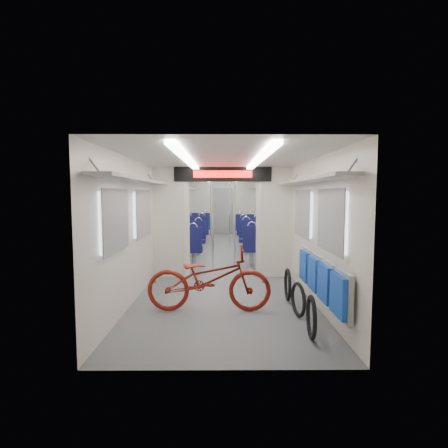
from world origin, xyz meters
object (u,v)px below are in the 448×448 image
seat_bay_far_right (248,227)px  stanchion_near_right (235,219)px  flip_bench (321,278)px  stanchion_far_left (210,213)px  stanchion_near_left (213,220)px  seat_bay_near_left (187,240)px  seat_bay_far_left (197,226)px  stanchion_far_right (230,213)px  bike_hoop_c (288,286)px  bicycle (209,279)px  bike_hoop_a (311,319)px  seat_bay_near_right (257,239)px  bike_hoop_b (298,301)px

seat_bay_far_right → stanchion_near_right: (-0.65, -4.51, 0.62)m
flip_bench → stanchion_far_left: stanchion_far_left is taller
seat_bay_far_right → stanchion_near_left: bearing=-104.0°
flip_bench → seat_bay_far_right: (-0.42, 7.93, -0.05)m
seat_bay_near_left → seat_bay_far_left: (0.00, 3.78, 0.02)m
stanchion_far_left → stanchion_far_right: (0.61, 0.34, 0.00)m
stanchion_far_left → flip_bench: bearing=-74.2°
flip_bench → seat_bay_far_left: (-2.29, 8.19, -0.03)m
bike_hoop_c → seat_bay_far_left: (-1.99, 7.35, 0.30)m
stanchion_near_left → stanchion_far_left: (-0.15, 2.84, 0.00)m
bike_hoop_c → bicycle: bearing=-159.2°
seat_bay_far_right → stanchion_near_right: 4.60m
bike_hoop_c → stanchion_near_left: size_ratio=0.23×
flip_bench → stanchion_near_right: stanchion_near_right is taller
stanchion_far_left → stanchion_far_right: 0.70m
bike_hoop_a → seat_bay_near_right: 5.21m
bike_hoop_a → seat_bay_far_left: size_ratio=0.25×
seat_bay_far_right → stanchion_near_left: stanchion_near_left is taller
flip_bench → seat_bay_near_right: bearing=95.3°
flip_bench → stanchion_far_left: bearing=105.8°
bicycle → seat_bay_near_left: seat_bay_near_left is taller
bicycle → seat_bay_far_left: seat_bay_far_left is taller
bike_hoop_c → stanchion_near_left: (-1.29, 2.42, 0.91)m
stanchion_far_left → seat_bay_near_left: bearing=-108.3°
flip_bench → bike_hoop_a: flip_bench is taller
bike_hoop_c → seat_bay_near_left: bearing=119.2°
stanchion_far_right → bike_hoop_a: bearing=-83.4°
seat_bay_far_right → seat_bay_far_left: bearing=172.1°
flip_bench → seat_bay_near_left: bearing=117.4°
stanchion_near_right → stanchion_far_left: bearing=103.8°
stanchion_far_right → bicycle: bearing=-94.2°
bike_hoop_a → stanchion_near_right: (-0.77, 4.10, 0.91)m
seat_bay_far_left → bike_hoop_a: bearing=-77.3°
flip_bench → seat_bay_far_left: 8.50m
bicycle → stanchion_far_left: stanchion_far_left is taller
stanchion_near_right → stanchion_far_right: (-0.05, 3.01, 0.00)m
bike_hoop_a → bike_hoop_b: bike_hoop_a is taller
bicycle → flip_bench: bearing=-101.6°
bike_hoop_b → stanchion_far_left: stanchion_far_left is taller
seat_bay_near_left → bike_hoop_a: bearing=-68.6°
stanchion_near_left → stanchion_near_right: same height
bike_hoop_c → stanchion_near_right: stanchion_near_right is taller
bicycle → seat_bay_far_left: 7.87m
stanchion_near_right → seat_bay_far_right: bearing=81.8°
seat_bay_near_right → bike_hoop_b: bearing=-88.3°
bike_hoop_b → stanchion_far_left: bearing=103.5°
flip_bench → bike_hoop_c: 0.95m
bike_hoop_b → bike_hoop_c: (-0.01, 0.75, 0.02)m
bike_hoop_a → stanchion_near_left: stanchion_near_left is taller
seat_bay_near_left → seat_bay_near_right: 1.87m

